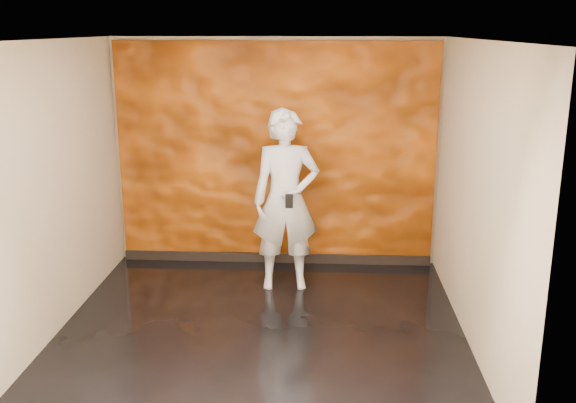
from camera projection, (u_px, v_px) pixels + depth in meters
name	position (u px, v px, depth m)	size (l,w,h in m)	color
room	(259.00, 194.00, 5.99)	(4.02, 4.02, 2.81)	black
feature_wall	(276.00, 156.00, 7.88)	(3.90, 0.06, 2.75)	#D15D0C
baseboard	(276.00, 258.00, 8.19)	(3.90, 0.04, 0.12)	black
man	(286.00, 200.00, 7.20)	(0.75, 0.49, 2.05)	#A7AEB8
phone	(289.00, 201.00, 6.88)	(0.08, 0.02, 0.16)	black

